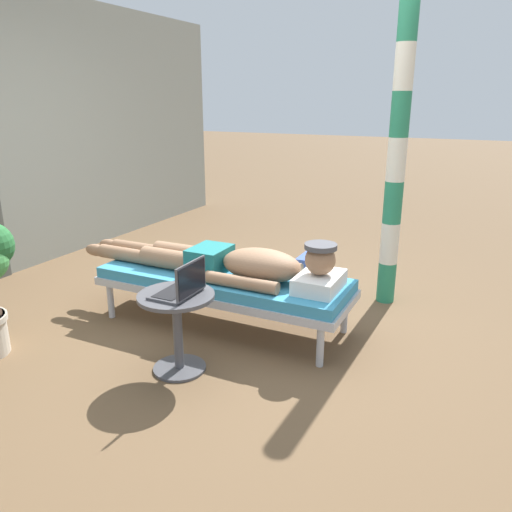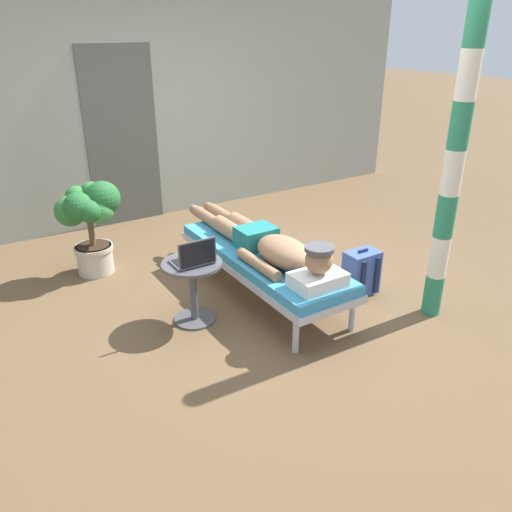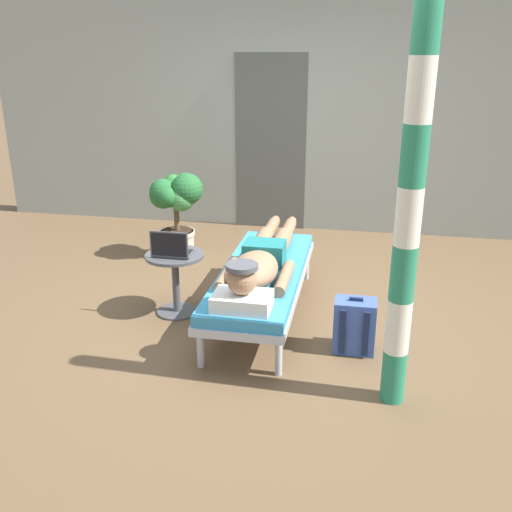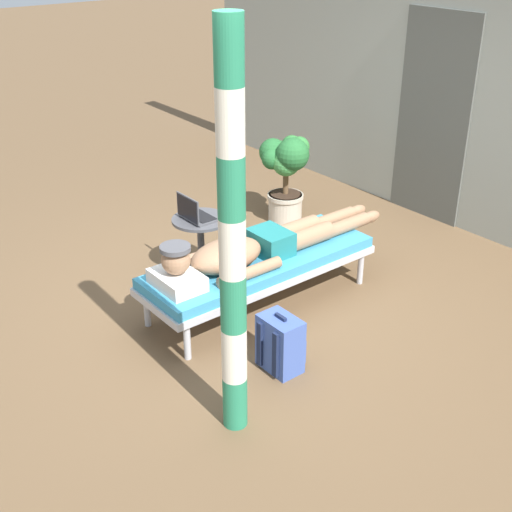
{
  "view_description": "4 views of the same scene",
  "coord_description": "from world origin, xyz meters",
  "px_view_note": "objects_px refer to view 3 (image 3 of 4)",
  "views": [
    {
      "loc": [
        -2.99,
        -1.78,
        1.68
      ],
      "look_at": [
        0.24,
        -0.21,
        0.54
      ],
      "focal_mm": 35.08,
      "sensor_mm": 36.0,
      "label": 1
    },
    {
      "loc": [
        -2.14,
        -3.42,
        2.23
      ],
      "look_at": [
        -0.08,
        -0.15,
        0.47
      ],
      "focal_mm": 35.94,
      "sensor_mm": 36.0,
      "label": 2
    },
    {
      "loc": [
        0.85,
        -4.29,
        2.13
      ],
      "look_at": [
        0.01,
        0.11,
        0.48
      ],
      "focal_mm": 40.55,
      "sensor_mm": 36.0,
      "label": 3
    },
    {
      "loc": [
        3.73,
        -2.97,
        2.82
      ],
      "look_at": [
        0.17,
        -0.12,
        0.5
      ],
      "focal_mm": 47.42,
      "sensor_mm": 36.0,
      "label": 4
    }
  ],
  "objects_px": {
    "person_reclining": "(260,261)",
    "porch_post": "(409,216)",
    "backpack": "(354,326)",
    "side_table": "(175,273)",
    "laptop": "(172,249)",
    "potted_plant": "(176,204)",
    "lounge_chair": "(262,277)"
  },
  "relations": [
    {
      "from": "person_reclining",
      "to": "backpack",
      "type": "height_order",
      "value": "person_reclining"
    },
    {
      "from": "side_table",
      "to": "backpack",
      "type": "distance_m",
      "value": 1.53
    },
    {
      "from": "person_reclining",
      "to": "backpack",
      "type": "xyz_separation_m",
      "value": [
        0.77,
        -0.34,
        -0.32
      ]
    },
    {
      "from": "side_table",
      "to": "potted_plant",
      "type": "distance_m",
      "value": 1.39
    },
    {
      "from": "laptop",
      "to": "lounge_chair",
      "type": "bearing_deg",
      "value": 9.79
    },
    {
      "from": "side_table",
      "to": "porch_post",
      "type": "relative_size",
      "value": 0.22
    },
    {
      "from": "laptop",
      "to": "porch_post",
      "type": "height_order",
      "value": "porch_post"
    },
    {
      "from": "laptop",
      "to": "potted_plant",
      "type": "height_order",
      "value": "potted_plant"
    },
    {
      "from": "potted_plant",
      "to": "porch_post",
      "type": "distance_m",
      "value": 3.18
    },
    {
      "from": "lounge_chair",
      "to": "potted_plant",
      "type": "bearing_deg",
      "value": 132.5
    },
    {
      "from": "backpack",
      "to": "person_reclining",
      "type": "bearing_deg",
      "value": 155.83
    },
    {
      "from": "person_reclining",
      "to": "laptop",
      "type": "height_order",
      "value": "laptop"
    },
    {
      "from": "lounge_chair",
      "to": "porch_post",
      "type": "relative_size",
      "value": 0.8
    },
    {
      "from": "lounge_chair",
      "to": "side_table",
      "type": "relative_size",
      "value": 3.73
    },
    {
      "from": "person_reclining",
      "to": "potted_plant",
      "type": "xyz_separation_m",
      "value": [
        -1.13,
        1.32,
        0.06
      ]
    },
    {
      "from": "side_table",
      "to": "laptop",
      "type": "xyz_separation_m",
      "value": [
        0.0,
        -0.05,
        0.23
      ]
    },
    {
      "from": "laptop",
      "to": "side_table",
      "type": "bearing_deg",
      "value": 90.0
    },
    {
      "from": "lounge_chair",
      "to": "porch_post",
      "type": "height_order",
      "value": "porch_post"
    },
    {
      "from": "laptop",
      "to": "potted_plant",
      "type": "bearing_deg",
      "value": 107.14
    },
    {
      "from": "person_reclining",
      "to": "laptop",
      "type": "bearing_deg",
      "value": -177.33
    },
    {
      "from": "lounge_chair",
      "to": "backpack",
      "type": "bearing_deg",
      "value": -29.51
    },
    {
      "from": "side_table",
      "to": "porch_post",
      "type": "distance_m",
      "value": 2.16
    },
    {
      "from": "lounge_chair",
      "to": "person_reclining",
      "type": "distance_m",
      "value": 0.2
    },
    {
      "from": "laptop",
      "to": "potted_plant",
      "type": "distance_m",
      "value": 1.42
    },
    {
      "from": "side_table",
      "to": "laptop",
      "type": "bearing_deg",
      "value": -90.0
    },
    {
      "from": "porch_post",
      "to": "lounge_chair",
      "type": "bearing_deg",
      "value": 135.17
    },
    {
      "from": "potted_plant",
      "to": "porch_post",
      "type": "relative_size",
      "value": 0.37
    },
    {
      "from": "person_reclining",
      "to": "porch_post",
      "type": "height_order",
      "value": "porch_post"
    },
    {
      "from": "person_reclining",
      "to": "laptop",
      "type": "distance_m",
      "value": 0.72
    },
    {
      "from": "person_reclining",
      "to": "laptop",
      "type": "relative_size",
      "value": 7.0
    },
    {
      "from": "person_reclining",
      "to": "porch_post",
      "type": "bearing_deg",
      "value": -42.2
    },
    {
      "from": "person_reclining",
      "to": "porch_post",
      "type": "distance_m",
      "value": 1.55
    }
  ]
}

